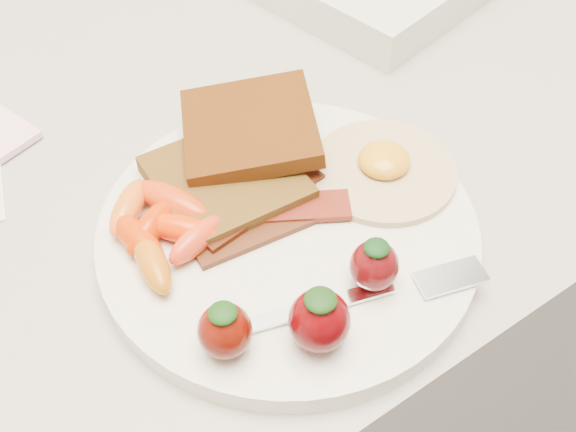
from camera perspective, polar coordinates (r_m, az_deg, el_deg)
counter at (r=0.98m, az=-4.68°, el=-12.55°), size 2.00×0.60×0.90m
plate at (r=0.52m, az=0.00°, el=-1.39°), size 0.27×0.27×0.02m
toast_lower at (r=0.53m, az=-4.93°, el=2.87°), size 0.11×0.11×0.01m
toast_upper at (r=0.55m, az=-3.06°, el=6.99°), size 0.13×0.13×0.02m
fried_egg at (r=0.55m, az=7.58°, el=3.81°), size 0.14×0.14×0.02m
bacon_strips at (r=0.51m, az=-1.71°, el=0.24°), size 0.12×0.08×0.01m
baby_carrots at (r=0.50m, az=-10.13°, el=-0.90°), size 0.08×0.11×0.02m
strawberries at (r=0.44m, az=1.52°, el=-7.24°), size 0.14×0.06×0.05m
fork at (r=0.47m, az=7.01°, el=-6.11°), size 0.17×0.07×0.00m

